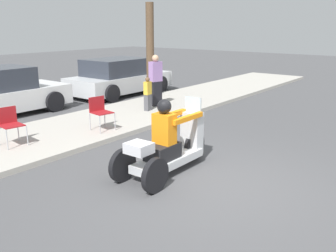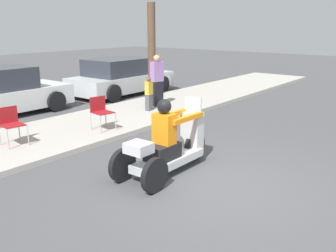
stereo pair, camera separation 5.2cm
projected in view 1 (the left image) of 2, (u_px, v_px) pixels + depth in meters
The scene contains 9 objects.
ground_plane at pixel (216, 186), 6.40m from camera, with size 60.00×60.00×0.00m, color #4C4C4F.
sidewalk_strip at pixel (53, 135), 9.11m from camera, with size 28.00×2.80×0.12m.
motorcycle_trike at pixel (168, 147), 6.88m from camera, with size 2.29×0.84×1.40m.
spectator_mid_group at pixel (156, 81), 11.97m from camera, with size 0.43×0.31×1.63m.
spectator_far_back at pixel (148, 95), 11.35m from camera, with size 0.26×0.18×1.02m.
folding_chair_set_back at pixel (9, 122), 8.10m from camera, with size 0.51×0.51×0.82m.
folding_chair_curbside at pixel (100, 110), 9.27m from camera, with size 0.53×0.53×0.82m.
parked_car_lot_far at pixel (119, 77), 14.63m from camera, with size 4.25×2.07×1.41m.
tree_trunk at pixel (150, 51), 13.25m from camera, with size 0.28×0.28×3.29m.
Camera 1 is at (-5.17, -2.97, 2.67)m, focal length 40.00 mm.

